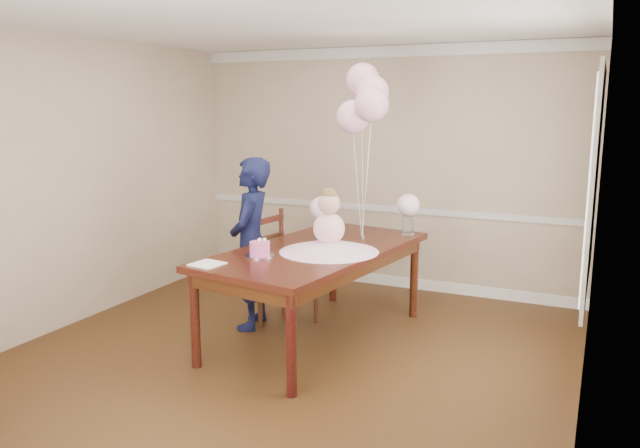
# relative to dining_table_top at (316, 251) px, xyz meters

# --- Properties ---
(floor) EXTENTS (4.50, 5.00, 0.00)m
(floor) POSITION_rel_dining_table_top_xyz_m (-0.05, -0.62, -0.81)
(floor) COLOR #321C0C
(floor) RESTS_ON ground
(ceiling) EXTENTS (4.50, 5.00, 0.02)m
(ceiling) POSITION_rel_dining_table_top_xyz_m (-0.05, -0.62, 1.89)
(ceiling) COLOR white
(ceiling) RESTS_ON wall_back
(wall_back) EXTENTS (4.50, 0.02, 2.70)m
(wall_back) POSITION_rel_dining_table_top_xyz_m (-0.05, 1.88, 0.54)
(wall_back) COLOR tan
(wall_back) RESTS_ON floor
(wall_left) EXTENTS (0.02, 5.00, 2.70)m
(wall_left) POSITION_rel_dining_table_top_xyz_m (-2.30, -0.62, 0.54)
(wall_left) COLOR tan
(wall_left) RESTS_ON floor
(wall_right) EXTENTS (0.02, 5.00, 2.70)m
(wall_right) POSITION_rel_dining_table_top_xyz_m (2.20, -0.62, 0.54)
(wall_right) COLOR tan
(wall_right) RESTS_ON floor
(chair_rail_trim) EXTENTS (4.50, 0.02, 0.07)m
(chair_rail_trim) POSITION_rel_dining_table_top_xyz_m (-0.05, 1.87, 0.09)
(chair_rail_trim) COLOR silver
(chair_rail_trim) RESTS_ON wall_back
(crown_molding) EXTENTS (4.50, 0.02, 0.12)m
(crown_molding) POSITION_rel_dining_table_top_xyz_m (-0.05, 1.87, 1.82)
(crown_molding) COLOR silver
(crown_molding) RESTS_ON wall_back
(baseboard_trim) EXTENTS (4.50, 0.02, 0.12)m
(baseboard_trim) POSITION_rel_dining_table_top_xyz_m (-0.05, 1.87, -0.75)
(baseboard_trim) COLOR white
(baseboard_trim) RESTS_ON floor
(window_frame) EXTENTS (0.02, 1.66, 1.56)m
(window_frame) POSITION_rel_dining_table_top_xyz_m (2.18, -0.12, 0.74)
(window_frame) COLOR silver
(window_frame) RESTS_ON wall_right
(window_blinds) EXTENTS (0.01, 1.50, 1.40)m
(window_blinds) POSITION_rel_dining_table_top_xyz_m (2.16, -0.12, 0.74)
(window_blinds) COLOR silver
(window_blinds) RESTS_ON wall_right
(dining_table_top) EXTENTS (1.44, 2.38, 0.06)m
(dining_table_top) POSITION_rel_dining_table_top_xyz_m (0.00, 0.00, 0.00)
(dining_table_top) COLOR black
(dining_table_top) RESTS_ON table_leg_fl
(table_apron) EXTENTS (1.31, 2.25, 0.11)m
(table_apron) POSITION_rel_dining_table_top_xyz_m (0.00, 0.00, -0.08)
(table_apron) COLOR black
(table_apron) RESTS_ON table_leg_fl
(table_leg_fl) EXTENTS (0.09, 0.09, 0.78)m
(table_leg_fl) POSITION_rel_dining_table_top_xyz_m (-0.62, -0.95, -0.42)
(table_leg_fl) COLOR black
(table_leg_fl) RESTS_ON floor
(table_leg_fr) EXTENTS (0.09, 0.09, 0.78)m
(table_leg_fr) POSITION_rel_dining_table_top_xyz_m (0.31, -1.09, -0.42)
(table_leg_fr) COLOR black
(table_leg_fr) RESTS_ON floor
(table_leg_bl) EXTENTS (0.09, 0.09, 0.78)m
(table_leg_bl) POSITION_rel_dining_table_top_xyz_m (-0.31, 1.09, -0.42)
(table_leg_bl) COLOR black
(table_leg_bl) RESTS_ON floor
(table_leg_br) EXTENTS (0.09, 0.09, 0.78)m
(table_leg_br) POSITION_rel_dining_table_top_xyz_m (0.62, 0.95, -0.42)
(table_leg_br) COLOR black
(table_leg_br) RESTS_ON floor
(baby_skirt) EXTENTS (0.97, 0.97, 0.11)m
(baby_skirt) POSITION_rel_dining_table_top_xyz_m (0.16, -0.08, 0.08)
(baby_skirt) COLOR #EDAED5
(baby_skirt) RESTS_ON dining_table_top
(baby_torso) EXTENTS (0.27, 0.27, 0.27)m
(baby_torso) POSITION_rel_dining_table_top_xyz_m (0.16, -0.08, 0.23)
(baby_torso) COLOR pink
(baby_torso) RESTS_ON baby_skirt
(baby_head) EXTENTS (0.19, 0.19, 0.19)m
(baby_head) POSITION_rel_dining_table_top_xyz_m (0.16, -0.08, 0.44)
(baby_head) COLOR #CC988C
(baby_head) RESTS_ON baby_torso
(baby_hair) EXTENTS (0.13, 0.13, 0.13)m
(baby_hair) POSITION_rel_dining_table_top_xyz_m (0.16, -0.08, 0.51)
(baby_hair) COLOR brown
(baby_hair) RESTS_ON baby_head
(cake_platter) EXTENTS (0.28, 0.28, 0.01)m
(cake_platter) POSITION_rel_dining_table_top_xyz_m (-0.30, -0.46, 0.03)
(cake_platter) COLOR silver
(cake_platter) RESTS_ON dining_table_top
(birthday_cake) EXTENTS (0.19, 0.19, 0.11)m
(birthday_cake) POSITION_rel_dining_table_top_xyz_m (-0.30, -0.46, 0.09)
(birthday_cake) COLOR #DF468F
(birthday_cake) RESTS_ON cake_platter
(cake_flower_a) EXTENTS (0.03, 0.03, 0.03)m
(cake_flower_a) POSITION_rel_dining_table_top_xyz_m (-0.30, -0.46, 0.17)
(cake_flower_a) COLOR white
(cake_flower_a) RESTS_ON birthday_cake
(cake_flower_b) EXTENTS (0.03, 0.03, 0.03)m
(cake_flower_b) POSITION_rel_dining_table_top_xyz_m (-0.26, -0.45, 0.17)
(cake_flower_b) COLOR silver
(cake_flower_b) RESTS_ON birthday_cake
(rose_vase_near) EXTENTS (0.13, 0.13, 0.18)m
(rose_vase_near) POSITION_rel_dining_table_top_xyz_m (-0.12, 0.36, 0.12)
(rose_vase_near) COLOR silver
(rose_vase_near) RESTS_ON dining_table_top
(roses_near) EXTENTS (0.21, 0.21, 0.21)m
(roses_near) POSITION_rel_dining_table_top_xyz_m (-0.12, 0.36, 0.32)
(roses_near) COLOR beige
(roses_near) RESTS_ON rose_vase_near
(rose_vase_far) EXTENTS (0.13, 0.13, 0.18)m
(rose_vase_far) POSITION_rel_dining_table_top_xyz_m (0.56, 0.88, 0.12)
(rose_vase_far) COLOR silver
(rose_vase_far) RESTS_ON dining_table_top
(roses_far) EXTENTS (0.21, 0.21, 0.21)m
(roses_far) POSITION_rel_dining_table_top_xyz_m (0.56, 0.88, 0.32)
(roses_far) COLOR #F5CDD8
(roses_far) RESTS_ON rose_vase_far
(napkin) EXTENTS (0.25, 0.25, 0.01)m
(napkin) POSITION_rel_dining_table_top_xyz_m (-0.53, -0.88, 0.03)
(napkin) COLOR white
(napkin) RESTS_ON dining_table_top
(balloon_weight) EXTENTS (0.05, 0.05, 0.02)m
(balloon_weight) POSITION_rel_dining_table_top_xyz_m (0.20, 0.59, 0.04)
(balloon_weight) COLOR silver
(balloon_weight) RESTS_ON dining_table_top
(balloon_a) EXTENTS (0.31, 0.31, 0.31)m
(balloon_a) POSITION_rel_dining_table_top_xyz_m (0.09, 0.61, 1.14)
(balloon_a) COLOR #F8B0D0
(balloon_a) RESTS_ON balloon_ribbon_a
(balloon_b) EXTENTS (0.31, 0.31, 0.31)m
(balloon_b) POSITION_rel_dining_table_top_xyz_m (0.30, 0.52, 1.26)
(balloon_b) COLOR #E6A3C5
(balloon_b) RESTS_ON balloon_ribbon_b
(balloon_c) EXTENTS (0.31, 0.31, 0.31)m
(balloon_c) POSITION_rel_dining_table_top_xyz_m (0.24, 0.70, 1.37)
(balloon_c) COLOR #F0AACF
(balloon_c) RESTS_ON balloon_ribbon_c
(balloon_d) EXTENTS (0.31, 0.31, 0.31)m
(balloon_d) POSITION_rel_dining_table_top_xyz_m (0.13, 0.74, 1.48)
(balloon_d) COLOR #DF9EB6
(balloon_d) RESTS_ON balloon_ribbon_d
(balloon_ribbon_a) EXTENTS (0.10, 0.02, 0.93)m
(balloon_ribbon_a) POSITION_rel_dining_table_top_xyz_m (0.15, 0.60, 0.51)
(balloon_ribbon_a) COLOR white
(balloon_ribbon_a) RESTS_ON balloon_weight
(balloon_ribbon_b) EXTENTS (0.11, 0.08, 1.04)m
(balloon_ribbon_b) POSITION_rel_dining_table_top_xyz_m (0.25, 0.55, 0.56)
(balloon_ribbon_b) COLOR white
(balloon_ribbon_b) RESTS_ON balloon_weight
(balloon_ribbon_c) EXTENTS (0.04, 0.10, 1.16)m
(balloon_ribbon_c) POSITION_rel_dining_table_top_xyz_m (0.22, 0.64, 0.62)
(balloon_ribbon_c) COLOR white
(balloon_ribbon_c) RESTS_ON balloon_weight
(balloon_ribbon_d) EXTENTS (0.08, 0.13, 1.27)m
(balloon_ribbon_d) POSITION_rel_dining_table_top_xyz_m (0.17, 0.66, 0.68)
(balloon_ribbon_d) COLOR white
(balloon_ribbon_d) RESTS_ON balloon_weight
(dining_chair_seat) EXTENTS (0.53, 0.53, 0.05)m
(dining_chair_seat) POSITION_rel_dining_table_top_xyz_m (-0.40, 0.23, -0.33)
(dining_chair_seat) COLOR black
(dining_chair_seat) RESTS_ON chair_leg_fl
(chair_leg_fl) EXTENTS (0.05, 0.05, 0.46)m
(chair_leg_fl) POSITION_rel_dining_table_top_xyz_m (-0.61, 0.06, -0.58)
(chair_leg_fl) COLOR #3D1E10
(chair_leg_fl) RESTS_ON floor
(chair_leg_fr) EXTENTS (0.05, 0.05, 0.46)m
(chair_leg_fr) POSITION_rel_dining_table_top_xyz_m (-0.24, 0.01, -0.58)
(chair_leg_fr) COLOR #3D1E10
(chair_leg_fr) RESTS_ON floor
(chair_leg_bl) EXTENTS (0.05, 0.05, 0.46)m
(chair_leg_bl) POSITION_rel_dining_table_top_xyz_m (-0.56, 0.44, -0.58)
(chair_leg_bl) COLOR #3B1D10
(chair_leg_bl) RESTS_ON floor
(chair_leg_br) EXTENTS (0.05, 0.05, 0.46)m
(chair_leg_br) POSITION_rel_dining_table_top_xyz_m (-0.18, 0.39, -0.58)
(chair_leg_br) COLOR #34170E
(chair_leg_br) RESTS_ON floor
(chair_back_post_l) EXTENTS (0.05, 0.05, 0.59)m
(chair_back_post_l) POSITION_rel_dining_table_top_xyz_m (-0.63, 0.07, -0.03)
(chair_back_post_l) COLOR #3C1810
(chair_back_post_l) RESTS_ON dining_chair_seat
(chair_back_post_r) EXTENTS (0.05, 0.05, 0.59)m
(chair_back_post_r) POSITION_rel_dining_table_top_xyz_m (-0.58, 0.44, -0.03)
(chair_back_post_r) COLOR #3B1810
(chair_back_post_r) RESTS_ON dining_chair_seat
(chair_slat_low) EXTENTS (0.09, 0.42, 0.05)m
(chair_slat_low) POSITION_rel_dining_table_top_xyz_m (-0.61, 0.25, -0.15)
(chair_slat_low) COLOR #33150D
(chair_slat_low) RESTS_ON dining_chair_seat
(chair_slat_mid) EXTENTS (0.09, 0.42, 0.05)m
(chair_slat_mid) POSITION_rel_dining_table_top_xyz_m (-0.61, 0.25, 0.02)
(chair_slat_mid) COLOR #391C0F
(chair_slat_mid) RESTS_ON dining_chair_seat
(chair_slat_top) EXTENTS (0.09, 0.42, 0.05)m
(chair_slat_top) POSITION_rel_dining_table_top_xyz_m (-0.61, 0.25, 0.19)
(chair_slat_top) COLOR #39140F
(chair_slat_top) RESTS_ON dining_chair_seat
(woman) EXTENTS (0.51, 0.66, 1.60)m
(woman) POSITION_rel_dining_table_top_xyz_m (-0.69, 0.06, -0.01)
(woman) COLOR black
(woman) RESTS_ON floor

